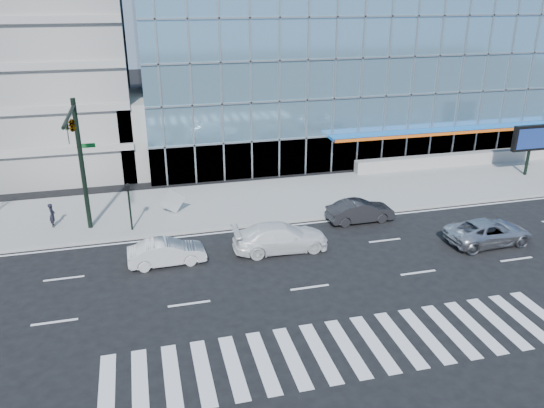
{
  "coord_description": "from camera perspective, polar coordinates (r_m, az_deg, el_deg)",
  "views": [
    {
      "loc": [
        -7.56,
        -25.79,
        13.75
      ],
      "look_at": [
        -0.14,
        3.0,
        1.78
      ],
      "focal_mm": 35.0,
      "sensor_mm": 36.0,
      "label": 1
    }
  ],
  "objects": [
    {
      "name": "white_sedan",
      "position": [
        29.21,
        -11.25,
        -5.11
      ],
      "size": [
        4.19,
        1.58,
        1.36
      ],
      "primitive_type": "imported",
      "rotation": [
        0.0,
        0.0,
        1.6
      ],
      "color": "silver",
      "rests_on": "ground"
    },
    {
      "name": "theatre_building",
      "position": [
        56.44,
        8.41,
        15.35
      ],
      "size": [
        42.0,
        26.0,
        15.0
      ],
      "primitive_type": "cube",
      "color": "#77AAC7",
      "rests_on": "ground"
    },
    {
      "name": "retaining_wall",
      "position": [
        50.65,
        24.88,
        4.88
      ],
      "size": [
        30.0,
        0.8,
        1.0
      ],
      "primitive_type": "cube",
      "color": "gray",
      "rests_on": "sidewalk"
    },
    {
      "name": "marquee_sign",
      "position": [
        46.14,
        26.13,
        6.29
      ],
      "size": [
        3.2,
        0.43,
        4.0
      ],
      "color": "black",
      "rests_on": "sidewalk"
    },
    {
      "name": "white_suv",
      "position": [
        30.09,
        0.92,
        -3.59
      ],
      "size": [
        5.47,
        2.31,
        1.58
      ],
      "primitive_type": "imported",
      "rotation": [
        0.0,
        0.0,
        1.55
      ],
      "color": "white",
      "rests_on": "ground"
    },
    {
      "name": "tilted_panel",
      "position": [
        35.13,
        -10.64,
        0.35
      ],
      "size": [
        1.81,
        0.21,
        1.81
      ],
      "primitive_type": "cube",
      "rotation": [
        0.0,
        0.61,
        0.08
      ],
      "color": "#ABABAB",
      "rests_on": "sidewalk"
    },
    {
      "name": "sidewalk",
      "position": [
        37.23,
        -1.71,
        0.36
      ],
      "size": [
        120.0,
        8.0,
        0.15
      ],
      "primitive_type": "cube",
      "color": "gray",
      "rests_on": "ground"
    },
    {
      "name": "ramp_block",
      "position": [
        45.12,
        -12.15,
        7.65
      ],
      "size": [
        6.0,
        8.0,
        6.0
      ],
      "primitive_type": "cube",
      "color": "gray",
      "rests_on": "ground"
    },
    {
      "name": "ground",
      "position": [
        30.19,
        1.69,
        -5.18
      ],
      "size": [
        160.0,
        160.0,
        0.0
      ],
      "primitive_type": "plane",
      "color": "black",
      "rests_on": "ground"
    },
    {
      "name": "silver_suv",
      "position": [
        33.39,
        22.29,
        -2.8
      ],
      "size": [
        5.24,
        2.57,
        1.43
      ],
      "primitive_type": "imported",
      "rotation": [
        0.0,
        0.0,
        1.61
      ],
      "color": "#BABABF",
      "rests_on": "ground"
    },
    {
      "name": "ped_signal_post",
      "position": [
        32.87,
        -15.13,
        0.45
      ],
      "size": [
        0.3,
        0.33,
        3.0
      ],
      "color": "black",
      "rests_on": "sidewalk"
    },
    {
      "name": "dark_sedan",
      "position": [
        34.27,
        9.48,
        -0.76
      ],
      "size": [
        4.31,
        1.56,
        1.41
      ],
      "primitive_type": "imported",
      "rotation": [
        0.0,
        0.0,
        1.59
      ],
      "color": "black",
      "rests_on": "ground"
    },
    {
      "name": "traffic_signal",
      "position": [
        31.48,
        -20.4,
        6.6
      ],
      "size": [
        1.14,
        5.74,
        8.0
      ],
      "color": "black",
      "rests_on": "sidewalk"
    },
    {
      "name": "pedestrian",
      "position": [
        35.41,
        -22.57,
        -1.1
      ],
      "size": [
        0.37,
        0.56,
        1.52
      ],
      "primitive_type": "imported",
      "rotation": [
        0.0,
        0.0,
        1.59
      ],
      "color": "black",
      "rests_on": "sidewalk"
    }
  ]
}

